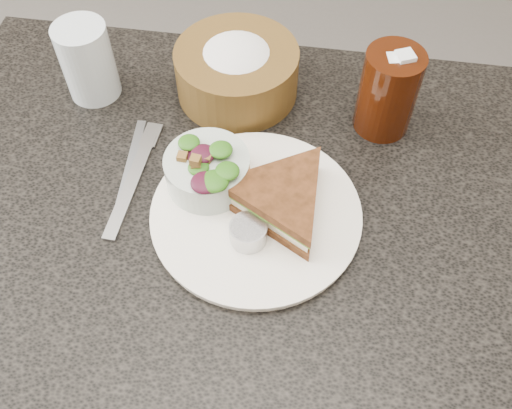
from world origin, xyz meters
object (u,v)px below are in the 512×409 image
object	(u,v)px
salad_bowl	(207,167)
bread_basket	(237,65)
dinner_plate	(256,214)
water_glass	(87,61)
dressing_ramekin	(248,233)
cola_glass	(389,89)
sandwich	(281,199)
dining_table	(241,308)

from	to	relation	value
salad_bowl	bread_basket	xyz separation A→B (m)	(0.01, 0.21, 0.01)
dinner_plate	bread_basket	bearing A→B (deg)	105.63
salad_bowl	water_glass	bearing A→B (deg)	143.25
dressing_ramekin	water_glass	world-z (taller)	water_glass
dressing_ramekin	cola_glass	size ratio (longest dim) A/B	0.34
salad_bowl	dressing_ramekin	xyz separation A→B (m)	(0.07, -0.09, -0.02)
dinner_plate	sandwich	size ratio (longest dim) A/B	1.58
dining_table	bread_basket	world-z (taller)	bread_basket
dinner_plate	water_glass	distance (m)	0.37
dinner_plate	salad_bowl	distance (m)	0.10
dinner_plate	sandwich	world-z (taller)	sandwich
bread_basket	cola_glass	distance (m)	0.24
dinner_plate	cola_glass	xyz separation A→B (m)	(0.17, 0.21, 0.07)
sandwich	dressing_ramekin	xyz separation A→B (m)	(-0.04, -0.06, -0.01)
sandwich	dressing_ramekin	size ratio (longest dim) A/B	3.63
dinner_plate	water_glass	xyz separation A→B (m)	(-0.30, 0.21, 0.06)
dining_table	dinner_plate	xyz separation A→B (m)	(0.04, -0.03, 0.38)
dinner_plate	cola_glass	distance (m)	0.28
water_glass	dressing_ramekin	bearing A→B (deg)	-40.62
cola_glass	water_glass	xyz separation A→B (m)	(-0.47, 0.00, -0.01)
cola_glass	water_glass	bearing A→B (deg)	179.62
dining_table	dinner_plate	bearing A→B (deg)	-39.15
dinner_plate	salad_bowl	bearing A→B (deg)	151.26
cola_glass	dinner_plate	bearing A→B (deg)	-129.08
sandwich	bread_basket	bearing A→B (deg)	142.57
dressing_ramekin	cola_glass	world-z (taller)	cola_glass
bread_basket	water_glass	bearing A→B (deg)	-171.38
water_glass	dining_table	bearing A→B (deg)	-34.28
salad_bowl	cola_glass	xyz separation A→B (m)	(0.25, 0.17, 0.03)
sandwich	water_glass	world-z (taller)	water_glass
bread_basket	cola_glass	size ratio (longest dim) A/B	1.33
dinner_plate	cola_glass	bearing A→B (deg)	50.92
dinner_plate	salad_bowl	size ratio (longest dim) A/B	2.42
cola_glass	salad_bowl	bearing A→B (deg)	-145.79
bread_basket	dinner_plate	bearing A→B (deg)	-74.37
dressing_ramekin	cola_glass	xyz separation A→B (m)	(0.17, 0.25, 0.05)
dressing_ramekin	cola_glass	distance (m)	0.31
sandwich	salad_bowl	distance (m)	0.11
dining_table	salad_bowl	bearing A→B (deg)	162.51
dining_table	cola_glass	bearing A→B (deg)	41.24
dinner_plate	bread_basket	distance (m)	0.26
sandwich	dressing_ramekin	distance (m)	0.07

